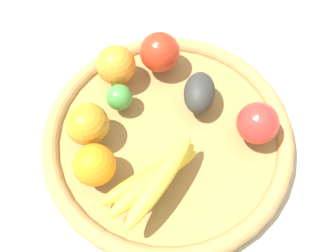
# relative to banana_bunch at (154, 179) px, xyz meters

# --- Properties ---
(ground_plane) EXTENTS (2.40, 2.40, 0.00)m
(ground_plane) POSITION_rel_banana_bunch_xyz_m (-0.01, -0.11, -0.07)
(ground_plane) COLOR #B7B5A1
(ground_plane) RESTS_ON ground
(basket) EXTENTS (0.46, 0.46, 0.04)m
(basket) POSITION_rel_banana_bunch_xyz_m (-0.01, -0.11, -0.05)
(basket) COLOR #9C7D47
(basket) RESTS_ON ground_plane
(banana_bunch) EXTENTS (0.17, 0.18, 0.06)m
(banana_bunch) POSITION_rel_banana_bunch_xyz_m (0.00, 0.00, 0.00)
(banana_bunch) COLOR yellow
(banana_bunch) RESTS_ON basket
(lime_0) EXTENTS (0.07, 0.07, 0.05)m
(lime_0) POSITION_rel_banana_bunch_xyz_m (0.09, -0.15, -0.01)
(lime_0) COLOR #3F903A
(lime_0) RESTS_ON basket
(apple_1) EXTENTS (0.09, 0.09, 0.08)m
(apple_1) POSITION_rel_banana_bunch_xyz_m (0.13, -0.08, 0.01)
(apple_1) COLOR #C18822
(apple_1) RESTS_ON basket
(apple_0) EXTENTS (0.10, 0.10, 0.07)m
(apple_0) POSITION_rel_banana_bunch_xyz_m (-0.16, -0.12, 0.01)
(apple_0) COLOR red
(apple_0) RESTS_ON basket
(avocado) EXTENTS (0.06, 0.09, 0.06)m
(avocado) POSITION_rel_banana_bunch_xyz_m (-0.06, -0.18, -0.00)
(avocado) COLOR #323430
(avocado) RESTS_ON basket
(orange_0) EXTENTS (0.08, 0.08, 0.07)m
(orange_0) POSITION_rel_banana_bunch_xyz_m (0.10, -0.01, 0.01)
(orange_0) COLOR orange
(orange_0) RESTS_ON basket
(orange_1) EXTENTS (0.11, 0.11, 0.07)m
(orange_1) POSITION_rel_banana_bunch_xyz_m (0.10, -0.21, 0.01)
(orange_1) COLOR orange
(orange_1) RESTS_ON basket
(apple_2) EXTENTS (0.09, 0.09, 0.08)m
(apple_2) POSITION_rel_banana_bunch_xyz_m (0.02, -0.25, 0.01)
(apple_2) COLOR red
(apple_2) RESTS_ON basket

